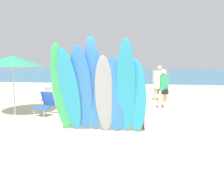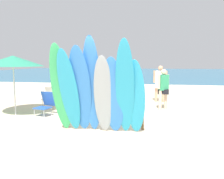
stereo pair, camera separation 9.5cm
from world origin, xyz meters
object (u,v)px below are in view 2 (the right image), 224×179
Objects in this scene: surfboard_blue_5 at (113,96)px; surfboard_grey_4 at (103,96)px; surfboard_teal_7 at (135,98)px; beach_umbrella at (13,61)px; surfboard_blue_3 at (92,86)px; beach_chair_red at (46,103)px; surfboard_blue_2 at (81,91)px; beachgoer_near_rack at (127,76)px; beachgoer_by_water at (160,81)px; beachgoer_strolling at (124,85)px; surfboard_green_0 at (61,89)px; surfboard_teal_6 at (125,89)px; beach_chair_blue at (50,95)px; surfboard_rack at (102,110)px; surfboard_teal_1 at (69,92)px; beachgoer_midbeach at (163,86)px.

surfboard_grey_4 is at bearing -170.03° from surfboard_blue_5.
beach_umbrella is (-4.37, 1.51, 0.94)m from surfboard_teal_7.
beach_chair_red is (-2.17, 1.74, -0.84)m from surfboard_blue_3.
surfboard_grey_4 is (0.60, 0.03, -0.12)m from surfboard_blue_2.
beachgoer_near_rack is at bearing 66.90° from beach_umbrella.
surfboard_blue_5 is at bearing 2.98° from surfboard_grey_4.
beachgoer_strolling is (-1.58, -1.17, -0.10)m from beachgoer_by_water.
surfboard_green_0 reaches higher than surfboard_grey_4.
surfboard_teal_6 reaches higher than beachgoer_near_rack.
surfboard_teal_6 is at bearing -11.78° from surfboard_grey_4.
beach_chair_blue is at bearing -153.06° from beachgoer_by_water.
surfboard_green_0 is at bearing -145.09° from surfboard_rack.
surfboard_teal_1 is 2.91× the size of beach_chair_blue.
beachgoer_by_water is at bearing 108.68° from beachgoer_strolling.
surfboard_teal_1 reaches higher than surfboard_rack.
surfboard_teal_7 is at bearing -89.88° from beachgoer_by_water.
beachgoer_by_water is (1.80, 4.53, 0.48)m from surfboard_rack.
surfboard_rack is 0.98m from surfboard_blue_3.
beachgoer_near_rack is at bearing 89.36° from surfboard_teal_1.
surfboard_blue_3 is 0.39m from surfboard_grey_4.
beachgoer_strolling is (-0.50, 4.05, -0.33)m from surfboard_teal_6.
surfboard_blue_5 reaches higher than beachgoer_strolling.
surfboard_blue_5 is 1.28× the size of beachgoer_near_rack.
surfboard_blue_3 reaches higher than beachgoer_strolling.
beachgoer_by_water is 6.36m from beach_umbrella.
beach_chair_blue is 2.55m from beach_umbrella.
surfboard_blue_3 is 3.98m from beachgoer_midbeach.
surfboard_teal_6 is at bearing -43.53° from surfboard_rack.
surfboard_blue_5 is 2.59× the size of beach_chair_blue.
beach_chair_red is at bearing 123.00° from surfboard_green_0.
surfboard_blue_3 is at bearing -172.51° from surfboard_teal_7.
beach_umbrella is at bearing 148.73° from surfboard_blue_3.
beach_chair_blue is at bearing 136.26° from surfboard_blue_5.
surfboard_grey_4 is 3.98m from beachgoer_strolling.
surfboard_rack is 0.88m from surfboard_blue_5.
surfboard_teal_6 is at bearing -16.11° from surfboard_blue_5.
surfboard_teal_1 is at bearing -62.41° from beach_chair_blue.
surfboard_teal_1 is 1.12× the size of beach_umbrella.
surfboard_teal_7 is at bearing -13.70° from beach_chair_red.
surfboard_grey_4 is 0.83× the size of surfboard_teal_6.
surfboard_blue_5 is at bearing 0.29° from surfboard_blue_2.
beach_umbrella is at bearing 163.94° from surfboard_rack.
beachgoer_by_water reaches higher than beachgoer_strolling.
beachgoer_midbeach is at bearing -96.98° from beachgoer_near_rack.
surfboard_teal_1 is 1.47× the size of beachgoer_midbeach.
beachgoer_by_water is at bearing 68.28° from surfboard_rack.
beach_chair_red is at bearing 146.62° from surfboard_teal_6.
beachgoer_midbeach is 1.92× the size of beach_chair_red.
surfboard_blue_2 is at bearing -28.85° from beach_umbrella.
surfboard_blue_3 is 1.24× the size of beach_umbrella.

